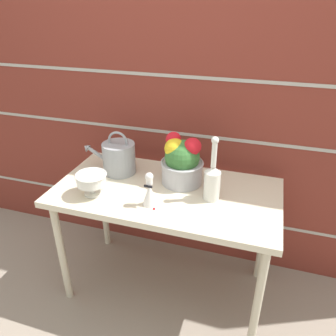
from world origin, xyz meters
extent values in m
plane|color=gray|center=(0.00, 0.00, 0.00)|extent=(12.00, 12.00, 0.00)
cube|color=maroon|center=(0.00, 0.44, 1.10)|extent=(3.60, 0.08, 2.20)
cube|color=#A8A399|center=(0.00, 0.40, 0.34)|extent=(3.53, 0.00, 0.02)
cube|color=#A8A399|center=(0.00, 0.40, 0.92)|extent=(3.53, 0.00, 0.02)
cube|color=#A8A399|center=(0.00, 0.40, 1.28)|extent=(3.53, 0.00, 0.02)
cube|color=beige|center=(0.00, 0.00, 0.72)|extent=(1.25, 0.65, 0.04)
cylinder|color=beige|center=(-0.57, -0.27, 0.35)|extent=(0.04, 0.04, 0.70)
cylinder|color=beige|center=(0.57, -0.27, 0.35)|extent=(0.04, 0.04, 0.70)
cylinder|color=beige|center=(-0.57, 0.27, 0.35)|extent=(0.04, 0.04, 0.70)
cylinder|color=beige|center=(0.57, 0.27, 0.35)|extent=(0.04, 0.04, 0.70)
cylinder|color=#93999E|center=(-0.33, 0.11, 0.83)|extent=(0.20, 0.20, 0.19)
cylinder|color=#93999E|center=(-0.48, 0.11, 0.84)|extent=(0.14, 0.02, 0.09)
cone|color=#93999E|center=(-0.55, 0.11, 0.88)|extent=(0.05, 0.05, 0.06)
torus|color=#93999E|center=(-0.33, 0.11, 0.94)|extent=(0.13, 0.01, 0.13)
cylinder|color=silver|center=(-0.37, -0.16, 0.75)|extent=(0.09, 0.09, 0.01)
cylinder|color=silver|center=(-0.37, -0.16, 0.78)|extent=(0.03, 0.03, 0.05)
sphere|color=silver|center=(-0.37, -0.16, 0.78)|extent=(0.04, 0.04, 0.04)
cylinder|color=silver|center=(-0.37, -0.16, 0.83)|extent=(0.16, 0.16, 0.05)
torus|color=silver|center=(-0.37, -0.16, 0.86)|extent=(0.17, 0.17, 0.01)
cylinder|color=#ADADB2|center=(0.06, 0.11, 0.80)|extent=(0.23, 0.23, 0.13)
torus|color=#ADADB2|center=(0.06, 0.11, 0.87)|extent=(0.25, 0.25, 0.01)
sphere|color=#387033|center=(0.06, 0.11, 0.90)|extent=(0.20, 0.20, 0.20)
sphere|color=yellow|center=(0.02, 0.10, 0.95)|extent=(0.12, 0.12, 0.12)
sphere|color=red|center=(0.00, 0.14, 0.99)|extent=(0.09, 0.09, 0.09)
sphere|color=red|center=(0.12, 0.10, 0.98)|extent=(0.10, 0.10, 0.10)
cylinder|color=silver|center=(0.26, -0.01, 0.82)|extent=(0.09, 0.09, 0.16)
cone|color=silver|center=(0.26, -0.01, 0.92)|extent=(0.09, 0.09, 0.03)
cylinder|color=silver|center=(0.26, -0.01, 1.00)|extent=(0.03, 0.03, 0.13)
sphere|color=silver|center=(0.26, -0.01, 1.08)|extent=(0.04, 0.04, 0.04)
cone|color=white|center=(-0.04, -0.16, 0.80)|extent=(0.08, 0.08, 0.12)
cylinder|color=white|center=(-0.04, -0.16, 0.88)|extent=(0.03, 0.03, 0.04)
sphere|color=white|center=(-0.04, -0.16, 0.90)|extent=(0.04, 0.04, 0.04)
cube|color=black|center=(-0.04, -0.18, 0.86)|extent=(0.04, 0.01, 0.01)
sphere|color=red|center=(0.00, -0.20, 0.74)|extent=(0.01, 0.01, 0.01)
camera|label=1|loc=(0.48, -1.49, 1.70)|focal=35.00mm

